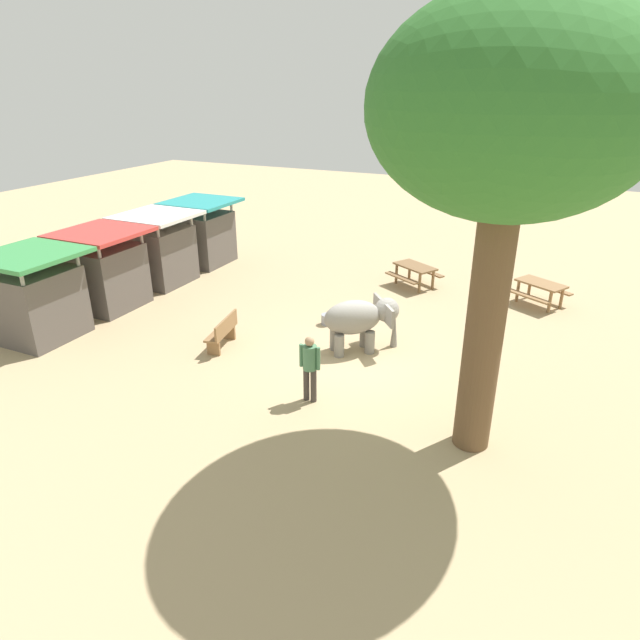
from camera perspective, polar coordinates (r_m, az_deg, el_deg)
The scene contains 12 objects.
ground_plane at distance 14.92m, azimuth 3.63°, elevation -3.68°, with size 60.00×60.00×0.00m, color tan.
elephant at distance 14.83m, azimuth 4.20°, elevation 0.14°, with size 1.92×2.01×1.47m.
person_handler at distance 12.45m, azimuth -1.06°, elevation -4.56°, with size 0.32×0.51×1.62m.
shade_tree_main at distance 9.87m, azimuth 19.28°, elevation 19.46°, with size 5.13×4.70×8.24m.
wooden_bench at distance 15.39m, azimuth -9.98°, elevation -1.17°, with size 1.45×0.64×0.88m.
picnic_table_near at distance 19.99m, azimuth 9.76°, elevation 5.03°, with size 2.04×2.05×0.78m.
picnic_table_far at distance 19.39m, azimuth 21.78°, elevation 3.07°, with size 2.03×2.04×0.78m.
market_stall_green at distance 17.39m, azimuth -27.12°, elevation 1.82°, with size 2.50×2.50×2.52m.
market_stall_red at distance 18.97m, azimuth -21.18°, elevation 4.51°, with size 2.50×2.50×2.52m.
market_stall_white at distance 20.76m, azimuth -16.17°, elevation 6.73°, with size 2.50×2.50×2.52m.
market_stall_teal at distance 22.70m, azimuth -11.95°, elevation 8.55°, with size 2.50×2.50×2.52m.
feed_bucket at distance 16.71m, azimuth 0.74°, elevation 0.07°, with size 0.36×0.36×0.32m, color gray.
Camera 1 is at (-12.41, -4.71, 6.80)m, focal length 31.01 mm.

